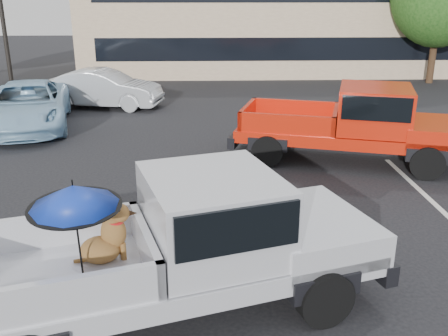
{
  "coord_description": "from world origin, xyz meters",
  "views": [
    {
      "loc": [
        -1.62,
        -7.59,
        4.08
      ],
      "look_at": [
        -1.36,
        0.31,
        1.3
      ],
      "focal_mm": 40.0,
      "sensor_mm": 36.0,
      "label": 1
    }
  ],
  "objects_px": {
    "red_pickup": "(366,121)",
    "silver_sedan": "(103,89)",
    "silver_pickup": "(196,237)",
    "blue_suv": "(28,106)"
  },
  "relations": [
    {
      "from": "red_pickup",
      "to": "silver_sedan",
      "type": "height_order",
      "value": "red_pickup"
    },
    {
      "from": "silver_pickup",
      "to": "red_pickup",
      "type": "distance_m",
      "value": 7.35
    },
    {
      "from": "silver_sedan",
      "to": "blue_suv",
      "type": "distance_m",
      "value": 3.47
    },
    {
      "from": "silver_sedan",
      "to": "blue_suv",
      "type": "height_order",
      "value": "blue_suv"
    },
    {
      "from": "silver_pickup",
      "to": "red_pickup",
      "type": "height_order",
      "value": "silver_pickup"
    },
    {
      "from": "red_pickup",
      "to": "blue_suv",
      "type": "bearing_deg",
      "value": 175.4
    },
    {
      "from": "silver_pickup",
      "to": "silver_sedan",
      "type": "height_order",
      "value": "silver_pickup"
    },
    {
      "from": "red_pickup",
      "to": "silver_sedan",
      "type": "distance_m",
      "value": 10.28
    },
    {
      "from": "red_pickup",
      "to": "silver_sedan",
      "type": "xyz_separation_m",
      "value": [
        -7.82,
        6.66,
        -0.35
      ]
    },
    {
      "from": "silver_pickup",
      "to": "silver_sedan",
      "type": "bearing_deg",
      "value": 88.61
    }
  ]
}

